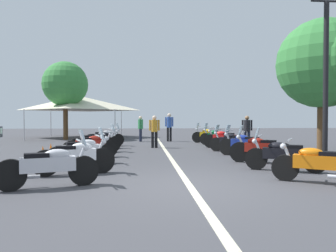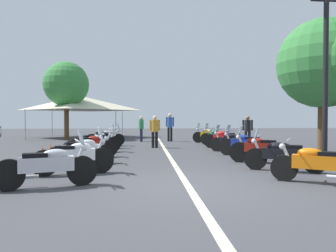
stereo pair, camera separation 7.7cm
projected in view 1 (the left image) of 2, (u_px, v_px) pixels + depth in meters
ground_plane at (190, 186)px, 6.71m from camera, size 80.00×80.00×0.00m
lane_centre_stripe at (168, 155)px, 12.49m from camera, size 23.39×0.16×0.01m
motorcycle_left_row_0 at (50, 166)px, 6.49m from camera, size 0.90×2.00×1.21m
motorcycle_left_row_1 at (76, 156)px, 8.05m from camera, size 0.85×2.02×1.23m
motorcycle_left_row_2 at (82, 151)px, 9.70m from camera, size 1.03×1.97×0.99m
motorcycle_left_row_3 at (91, 145)px, 11.50m from camera, size 0.84×1.97×1.01m
motorcycle_left_row_4 at (96, 142)px, 13.18m from camera, size 1.07×2.08×1.22m
motorcycle_left_row_5 at (101, 140)px, 14.86m from camera, size 0.98×2.05×0.99m
motorcycle_left_row_6 at (105, 137)px, 16.32m from camera, size 0.86×2.03×1.22m
motorcycle_right_row_0 at (319, 164)px, 6.92m from camera, size 1.21×1.81×0.98m
motorcycle_right_row_1 at (283, 155)px, 8.55m from camera, size 1.13×1.97×1.20m
motorcycle_right_row_2 at (260, 149)px, 10.12m from camera, size 1.06×1.90×1.23m
motorcycle_right_row_3 at (246, 144)px, 11.98m from camera, size 1.39×1.88×1.22m
motorcycle_right_row_4 at (233, 142)px, 13.44m from camera, size 1.35×1.85×1.20m
motorcycle_right_row_5 at (224, 139)px, 15.15m from camera, size 1.18×1.90×1.02m
motorcycle_right_row_6 at (217, 137)px, 16.99m from camera, size 1.19×1.78×1.22m
motorcycle_right_row_7 at (209, 135)px, 18.52m from camera, size 1.09×1.99×1.22m
street_lamp_twin_globe at (326, 47)px, 8.77m from camera, size 0.32×1.22×5.10m
traffic_cone_0 at (43, 156)px, 9.59m from camera, size 0.36×0.36×0.61m
traffic_cone_1 at (51, 152)px, 10.64m from camera, size 0.36×0.36×0.61m
bystander_0 at (154, 129)px, 15.47m from camera, size 0.32×0.53×1.61m
bystander_2 at (247, 129)px, 15.87m from camera, size 0.32×0.51×1.60m
bystander_3 at (141, 127)px, 19.75m from camera, size 0.52×0.32×1.62m
bystander_4 at (169, 125)px, 19.82m from camera, size 0.32×0.53×1.79m
roadside_tree_1 at (322, 64)px, 13.07m from camera, size 3.72×3.72×5.63m
roadside_tree_2 at (65, 84)px, 21.32m from camera, size 3.07×3.07×5.36m
event_tent at (79, 103)px, 23.81m from camera, size 6.65×6.65×3.20m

